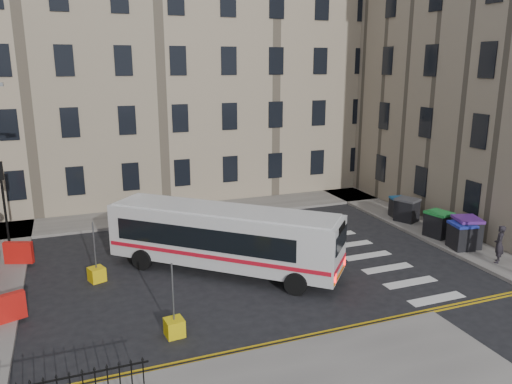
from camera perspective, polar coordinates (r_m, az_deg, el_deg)
ground at (r=23.56m, az=2.75°, el=-7.56°), size 120.00×120.00×0.00m
pavement_north at (r=30.03m, az=-14.59°, el=-2.97°), size 36.00×3.20×0.15m
pavement_east at (r=31.14m, az=15.09°, el=-2.38°), size 2.40×26.00×0.15m
terrace_north at (r=35.53m, az=-18.47°, el=13.40°), size 38.30×10.80×17.20m
traffic_light_nw at (r=27.33m, az=-27.00°, el=0.26°), size 0.28×0.22×4.10m
bus at (r=21.66m, az=-3.75°, el=-5.06°), size 9.15×8.49×2.78m
wheelie_bin_a at (r=26.07m, az=22.41°, el=-4.63°), size 1.21×1.33×1.28m
wheelie_bin_b at (r=26.44m, az=22.91°, el=-4.22°), size 1.48×1.60×1.45m
wheelie_bin_c at (r=27.40m, az=20.10°, el=-3.46°), size 1.28×1.40×1.32m
wheelie_bin_d at (r=29.54m, az=16.86°, el=-1.94°), size 1.43×1.50×1.31m
wheelie_bin_e at (r=30.17m, az=16.05°, el=-1.69°), size 1.08×1.20×1.16m
pedestrian at (r=24.88m, az=26.04°, el=-5.37°), size 0.75×0.72×1.73m
bollard_yellow at (r=22.11m, az=-17.74°, el=-8.95°), size 0.77×0.77×0.60m
bollard_chevron at (r=17.43m, az=-9.31°, el=-15.03°), size 0.66×0.66×0.60m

